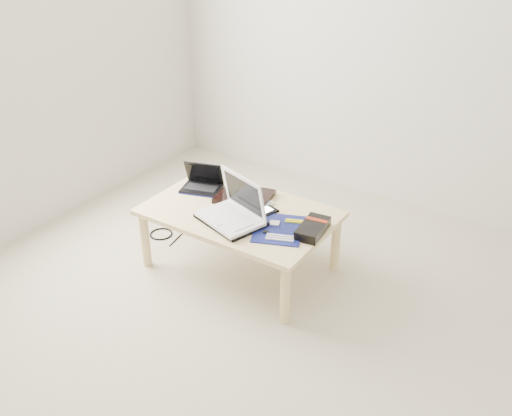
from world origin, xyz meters
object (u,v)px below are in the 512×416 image
Objects in this scene: coffee_table at (239,218)px; gpu_box at (313,228)px; netbook at (202,183)px; white_laptop at (234,210)px.

coffee_table is 4.15× the size of gpu_box.
netbook is at bearing 173.99° from gpu_box.
netbook is at bearing 163.11° from coffee_table.
netbook is 0.68× the size of white_laptop.
coffee_table is 2.62× the size of white_laptop.
netbook is at bearing 151.18° from white_laptop.
gpu_box is at bearing 17.21° from white_laptop.
white_laptop reaches higher than gpu_box.
netbook is 1.08× the size of gpu_box.
gpu_box is (0.44, 0.13, -0.05)m from white_laptop.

